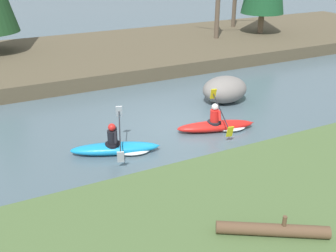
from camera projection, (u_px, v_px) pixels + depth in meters
The scene contains 7 objects.
ground_plane at pixel (178, 128), 13.83m from camera, with size 90.00×90.00×0.00m, color #4C606B.
riverbank_near at pixel (314, 220), 8.48m from camera, with size 44.00×5.71×0.88m.
riverbank_far at pixel (96, 55), 21.71m from camera, with size 44.00×9.52×0.66m.
kayaker_lead at pixel (219, 125), 13.57m from camera, with size 2.78×2.04×1.20m.
kayaker_middle at pixel (119, 147), 12.07m from camera, with size 2.75×2.01×1.20m.
boulder_midstream at pixel (225, 89), 15.94m from camera, with size 1.89×1.48×1.07m.
driftwood_log at pixel (272, 230), 7.33m from camera, with size 1.92×1.28×0.44m.
Camera 1 is at (-5.88, -11.09, 5.83)m, focal length 42.00 mm.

